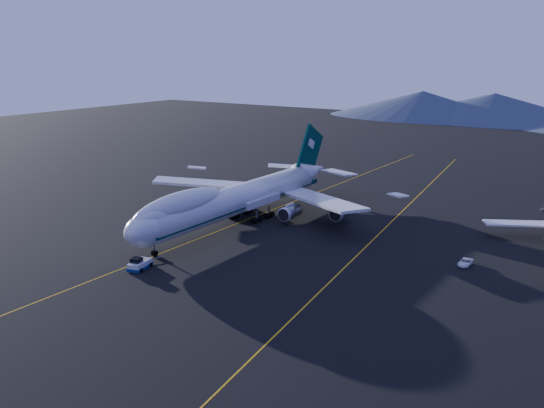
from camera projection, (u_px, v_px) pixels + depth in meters
The scene contains 6 objects.
ground at pixel (238, 223), 136.70m from camera, with size 500.00×500.00×0.00m, color black.
taxiway_line_main at pixel (238, 223), 136.69m from camera, with size 0.25×220.00×0.01m, color #DEA40D.
taxiway_line_side at pixel (379, 234), 128.78m from camera, with size 0.25×200.00×0.01m, color #DEA40D.
boeing_747 at pixel (237, 198), 135.28m from camera, with size 59.62×72.43×19.37m.
pushback_tug at pixel (140, 265), 108.40m from camera, with size 3.69×5.39×2.15m.
service_van at pixel (465, 262), 109.99m from camera, with size 2.00×4.34×1.21m, color white.
Camera 1 is at (78.81, -105.34, 38.19)m, focal length 40.00 mm.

